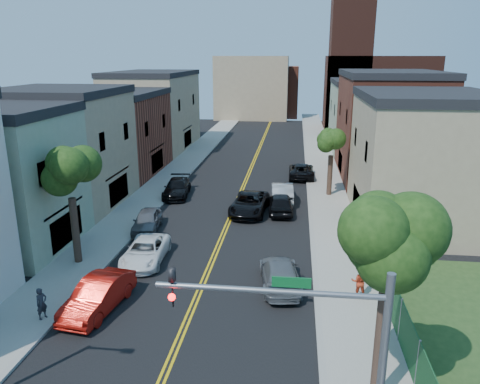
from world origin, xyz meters
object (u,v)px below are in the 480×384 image
(black_car_right, at_px, (281,203))
(pedestrian_left, at_px, (42,303))
(pedestrian_right, at_px, (359,281))
(black_suv_lane, at_px, (250,203))
(dark_car_right_far, at_px, (301,171))
(grey_car_left, at_px, (147,221))
(grey_car_right, at_px, (280,274))
(white_pickup, at_px, (145,251))
(black_car_left, at_px, (177,188))
(silver_car_right, at_px, (282,192))
(red_sedan, at_px, (98,295))

(black_car_right, relative_size, pedestrian_left, 3.06)
(pedestrian_right, bearing_deg, black_suv_lane, -58.23)
(dark_car_right_far, bearing_deg, pedestrian_left, 66.34)
(grey_car_left, relative_size, dark_car_right_far, 0.81)
(pedestrian_right, bearing_deg, pedestrian_left, 18.11)
(grey_car_right, xyz_separation_m, pedestrian_left, (-10.90, -4.79, 0.19))
(black_suv_lane, bearing_deg, pedestrian_left, -111.62)
(white_pickup, distance_m, grey_car_right, 8.44)
(grey_car_right, xyz_separation_m, pedestrian_right, (4.05, -0.90, 0.26))
(grey_car_left, distance_m, pedestrian_left, 12.10)
(grey_car_left, xyz_separation_m, black_car_left, (0.00, 8.50, 0.01))
(white_pickup, distance_m, pedestrian_right, 12.58)
(white_pickup, distance_m, black_suv_lane, 11.14)
(silver_car_right, xyz_separation_m, black_suv_lane, (-2.44, -3.44, -0.03))
(black_car_left, xyz_separation_m, dark_car_right_far, (11.00, 7.88, -0.00))
(red_sedan, relative_size, grey_car_left, 1.12)
(red_sedan, distance_m, grey_car_left, 10.84)
(pedestrian_left, distance_m, pedestrian_right, 15.44)
(red_sedan, relative_size, white_pickup, 0.99)
(red_sedan, height_order, black_car_left, red_sedan)
(black_car_left, xyz_separation_m, pedestrian_right, (13.74, -16.65, 0.24))
(grey_car_right, distance_m, dark_car_right_far, 23.66)
(black_car_left, bearing_deg, grey_car_left, -95.90)
(pedestrian_left, bearing_deg, grey_car_right, -42.42)
(pedestrian_left, bearing_deg, red_sedan, -36.60)
(white_pickup, bearing_deg, pedestrian_right, -16.88)
(red_sedan, relative_size, black_suv_lane, 0.85)
(grey_car_right, bearing_deg, black_car_right, -95.87)
(black_car_right, bearing_deg, red_sedan, 59.13)
(red_sedan, distance_m, dark_car_right_far, 28.95)
(grey_car_right, height_order, black_car_right, black_car_right)
(black_suv_lane, distance_m, pedestrian_right, 14.56)
(red_sedan, xyz_separation_m, black_car_right, (8.30, 15.85, 0.00))
(black_car_left, distance_m, grey_car_right, 18.49)
(grey_car_left, distance_m, pedestrian_right, 15.98)
(black_car_left, bearing_deg, black_car_right, -26.21)
(red_sedan, relative_size, silver_car_right, 0.97)
(silver_car_right, distance_m, pedestrian_right, 16.86)
(grey_car_right, bearing_deg, pedestrian_right, 159.68)
(red_sedan, distance_m, pedestrian_right, 13.01)
(pedestrian_left, bearing_deg, dark_car_right_far, 0.61)
(red_sedan, distance_m, black_suv_lane, 16.54)
(grey_car_right, distance_m, black_car_right, 12.31)
(dark_car_right_far, xyz_separation_m, black_suv_lane, (-4.14, -11.71, 0.05))
(grey_car_left, relative_size, pedestrian_right, 2.59)
(grey_car_right, distance_m, pedestrian_left, 11.91)
(pedestrian_left, height_order, pedestrian_right, pedestrian_right)
(pedestrian_left, bearing_deg, black_suv_lane, -1.89)
(white_pickup, relative_size, black_car_right, 1.04)
(grey_car_right, relative_size, silver_car_right, 1.00)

